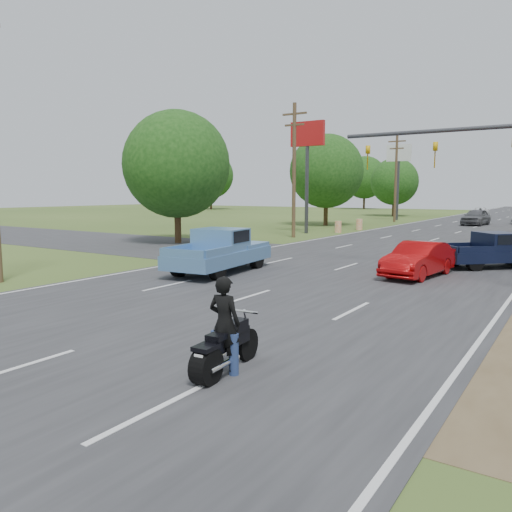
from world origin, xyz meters
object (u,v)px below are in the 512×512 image
Objects in this scene: blue_pickup at (221,250)px; navy_pickup at (496,250)px; motorcycle at (223,350)px; distant_car_white at (480,212)px; rider at (224,328)px; red_convertible at (418,260)px; distant_car_grey at (476,217)px.

blue_pickup is 12.49m from navy_pickup.
motorcycle is 68.99m from distant_car_white.
rider is at bearing 90.00° from motorcycle.
blue_pickup is at bearing 81.23° from distant_car_white.
motorcycle is at bearing 87.54° from distant_car_white.
red_convertible is 0.72× the size of blue_pickup.
distant_car_grey is at bearing -89.44° from rider.
distant_car_white is at bearing -88.45° from rider.
rider is 0.37× the size of distant_car_white.
rider is at bearing 87.54° from distant_car_white.
distant_car_white is (-9.08, 51.03, -0.15)m from navy_pickup.
blue_pickup is at bearing -95.22° from navy_pickup.
rider is at bearing -51.57° from navy_pickup.
blue_pickup is 1.17× the size of distant_car_grey.
navy_pickup reaches higher than distant_car_white.
rider reaches higher than distant_car_white.
distant_car_grey is 1.06× the size of distant_car_white.
navy_pickup is at bearing 78.68° from motorcycle.
red_convertible is 0.90× the size of distant_car_white.
rider is at bearing -79.77° from distant_car_grey.
rider is 12.23m from blue_pickup.
red_convertible is 8.17m from blue_pickup.
blue_pickup is 58.92m from distant_car_white.
navy_pickup is (2.26, 4.49, 0.11)m from red_convertible.
red_convertible is 0.89× the size of navy_pickup.
motorcycle is (0.05, -13.12, -0.22)m from red_convertible.
motorcycle is 12.28m from blue_pickup.
motorcycle is 0.41m from rider.
red_convertible is 55.94m from distant_car_white.
navy_pickup is 1.00× the size of distant_car_white.
rider is at bearing -59.02° from blue_pickup.
blue_pickup reaches higher than rider.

